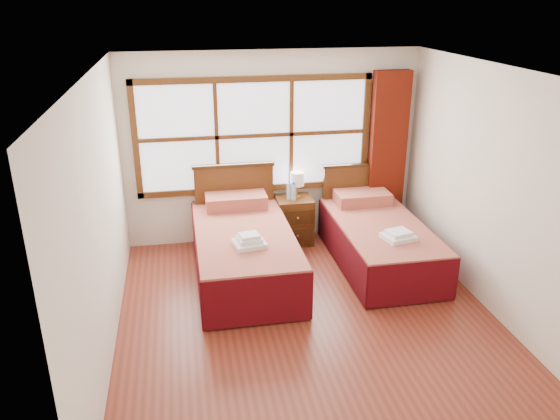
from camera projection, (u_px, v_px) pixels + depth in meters
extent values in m
plane|color=maroon|center=(309.00, 321.00, 5.82)|extent=(4.50, 4.50, 0.00)
plane|color=white|center=(315.00, 72.00, 4.86)|extent=(4.50, 4.50, 0.00)
plane|color=silver|center=(272.00, 148.00, 7.40)|extent=(4.00, 0.00, 4.00)
plane|color=silver|center=(100.00, 223.00, 5.00)|extent=(0.00, 4.50, 4.50)
plane|color=silver|center=(498.00, 195.00, 5.69)|extent=(0.00, 4.50, 4.50)
cube|color=white|center=(254.00, 135.00, 7.26)|extent=(3.00, 0.02, 1.40)
cube|color=#502C11|center=(255.00, 188.00, 7.51)|extent=(3.16, 0.06, 0.08)
cube|color=#502C11|center=(253.00, 79.00, 6.96)|extent=(3.16, 0.06, 0.08)
cube|color=#502C11|center=(135.00, 141.00, 6.97)|extent=(0.08, 0.06, 1.56)
cube|color=#502C11|center=(365.00, 131.00, 7.50)|extent=(0.08, 0.06, 1.56)
cube|color=#502C11|center=(217.00, 137.00, 7.15)|extent=(0.05, 0.05, 1.40)
cube|color=#502C11|center=(291.00, 134.00, 7.32)|extent=(0.05, 0.05, 1.40)
cube|color=#502C11|center=(254.00, 136.00, 7.24)|extent=(3.00, 0.05, 0.05)
cube|color=#5E1509|center=(387.00, 154.00, 7.59)|extent=(0.50, 0.16, 2.30)
cube|color=#38200B|center=(244.00, 264.00, 6.70)|extent=(1.02, 2.04, 0.33)
cube|color=maroon|center=(244.00, 241.00, 6.59)|extent=(1.14, 2.26, 0.28)
cube|color=#54080E|center=(197.00, 258.00, 6.55)|extent=(0.03, 2.26, 0.57)
cube|color=#54080E|center=(290.00, 250.00, 6.75)|extent=(0.03, 2.26, 0.57)
cube|color=#54080E|center=(258.00, 301.00, 5.62)|extent=(1.14, 0.03, 0.57)
cube|color=maroon|center=(236.00, 200.00, 7.25)|extent=(0.80, 0.47, 0.18)
cube|color=#502C11|center=(235.00, 205.00, 7.48)|extent=(1.07, 0.06, 1.11)
cube|color=#38200B|center=(233.00, 166.00, 7.27)|extent=(1.11, 0.08, 0.04)
cube|color=#38200B|center=(379.00, 253.00, 7.00)|extent=(0.94, 1.87, 0.31)
cube|color=maroon|center=(380.00, 233.00, 6.90)|extent=(1.05, 2.08, 0.25)
cube|color=#54080E|center=(340.00, 247.00, 6.87)|extent=(0.03, 2.08, 0.52)
cube|color=#54080E|center=(418.00, 241.00, 7.05)|extent=(0.03, 2.08, 0.52)
cube|color=#54080E|center=(413.00, 283.00, 6.01)|extent=(1.05, 0.03, 0.52)
cube|color=maroon|center=(362.00, 197.00, 7.51)|extent=(0.73, 0.43, 0.16)
cube|color=#502C11|center=(356.00, 200.00, 7.80)|extent=(0.98, 0.06, 1.02)
cube|color=#38200B|center=(358.00, 165.00, 7.60)|extent=(1.02, 0.08, 0.04)
cube|color=#502C11|center=(294.00, 220.00, 7.57)|extent=(0.49, 0.43, 0.65)
cube|color=#38200B|center=(297.00, 235.00, 7.41)|extent=(0.43, 0.02, 0.20)
cube|color=#38200B|center=(298.00, 218.00, 7.32)|extent=(0.43, 0.02, 0.20)
sphere|color=#AC833A|center=(298.00, 236.00, 7.40)|extent=(0.03, 0.03, 0.03)
sphere|color=#AC833A|center=(298.00, 218.00, 7.30)|extent=(0.03, 0.03, 0.03)
cube|color=white|center=(249.00, 244.00, 6.13)|extent=(0.39, 0.35, 0.05)
cube|color=white|center=(249.00, 240.00, 6.11)|extent=(0.29, 0.26, 0.05)
cube|color=white|center=(249.00, 236.00, 6.10)|extent=(0.24, 0.21, 0.04)
cube|color=white|center=(398.00, 237.00, 6.43)|extent=(0.40, 0.37, 0.05)
cube|color=white|center=(399.00, 233.00, 6.41)|extent=(0.30, 0.28, 0.05)
cylinder|color=#BD833C|center=(297.00, 197.00, 7.48)|extent=(0.11, 0.11, 0.02)
cylinder|color=#BD833C|center=(297.00, 191.00, 7.45)|extent=(0.02, 0.02, 0.15)
cylinder|color=white|center=(297.00, 179.00, 7.38)|extent=(0.19, 0.19, 0.19)
cylinder|color=#AEC8DF|center=(289.00, 191.00, 7.38)|extent=(0.07, 0.07, 0.23)
cylinder|color=blue|center=(289.00, 182.00, 7.33)|extent=(0.03, 0.03, 0.03)
cylinder|color=#AEC8DF|center=(294.00, 192.00, 7.36)|extent=(0.07, 0.07, 0.22)
cylinder|color=blue|center=(294.00, 183.00, 7.31)|extent=(0.03, 0.03, 0.03)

